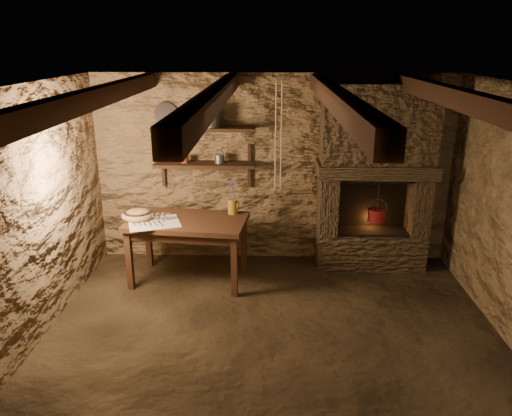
{
  "coord_description": "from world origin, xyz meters",
  "views": [
    {
      "loc": [
        -0.03,
        -4.18,
        2.75
      ],
      "look_at": [
        -0.18,
        0.9,
        1.05
      ],
      "focal_mm": 35.0,
      "sensor_mm": 36.0,
      "label": 1
    }
  ],
  "objects_px": {
    "wooden_bowl": "(138,215)",
    "iron_stockpot": "(212,119)",
    "stoneware_jug": "(233,200)",
    "red_pot": "(377,214)",
    "work_table": "(189,248)"
  },
  "relations": [
    {
      "from": "work_table",
      "to": "wooden_bowl",
      "type": "xyz_separation_m",
      "value": [
        -0.58,
        0.0,
        0.4
      ]
    },
    {
      "from": "wooden_bowl",
      "to": "red_pot",
      "type": "height_order",
      "value": "red_pot"
    },
    {
      "from": "iron_stockpot",
      "to": "work_table",
      "type": "bearing_deg",
      "value": -113.99
    },
    {
      "from": "iron_stockpot",
      "to": "red_pot",
      "type": "bearing_deg",
      "value": -3.36
    },
    {
      "from": "work_table",
      "to": "wooden_bowl",
      "type": "bearing_deg",
      "value": -173.94
    },
    {
      "from": "wooden_bowl",
      "to": "stoneware_jug",
      "type": "bearing_deg",
      "value": 11.3
    },
    {
      "from": "wooden_bowl",
      "to": "iron_stockpot",
      "type": "height_order",
      "value": "iron_stockpot"
    },
    {
      "from": "stoneware_jug",
      "to": "red_pot",
      "type": "distance_m",
      "value": 1.81
    },
    {
      "from": "iron_stockpot",
      "to": "stoneware_jug",
      "type": "bearing_deg",
      "value": -52.91
    },
    {
      "from": "work_table",
      "to": "wooden_bowl",
      "type": "relative_size",
      "value": 3.85
    },
    {
      "from": "wooden_bowl",
      "to": "iron_stockpot",
      "type": "bearing_deg",
      "value": 34.35
    },
    {
      "from": "stoneware_jug",
      "to": "red_pot",
      "type": "xyz_separation_m",
      "value": [
        1.78,
        0.23,
        -0.25
      ]
    },
    {
      "from": "stoneware_jug",
      "to": "wooden_bowl",
      "type": "distance_m",
      "value": 1.13
    },
    {
      "from": "stoneware_jug",
      "to": "wooden_bowl",
      "type": "height_order",
      "value": "stoneware_jug"
    },
    {
      "from": "wooden_bowl",
      "to": "iron_stockpot",
      "type": "relative_size",
      "value": 1.46
    }
  ]
}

